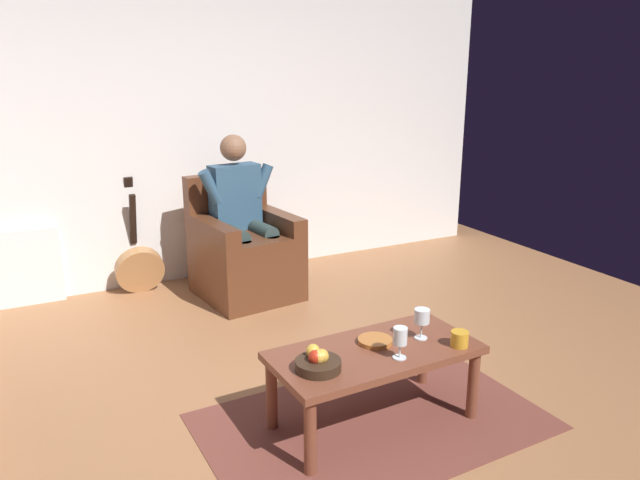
{
  "coord_description": "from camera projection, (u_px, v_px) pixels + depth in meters",
  "views": [
    {
      "loc": [
        1.44,
        2.55,
        1.86
      ],
      "look_at": [
        -0.3,
        -0.83,
        0.75
      ],
      "focal_mm": 34.2,
      "sensor_mm": 36.0,
      "label": 1
    }
  ],
  "objects": [
    {
      "name": "decorative_dish",
      "position": [
        375.0,
        341.0,
        3.23
      ],
      "size": [
        0.18,
        0.18,
        0.02
      ],
      "primitive_type": "cylinder",
      "color": "#AD632B",
      "rests_on": "coffee_table"
    },
    {
      "name": "coffee_table",
      "position": [
        375.0,
        360.0,
        3.18
      ],
      "size": [
        1.11,
        0.56,
        0.43
      ],
      "rotation": [
        0.0,
        0.0,
        0.03
      ],
      "color": "brown",
      "rests_on": "ground"
    },
    {
      "name": "rug",
      "position": [
        373.0,
        421.0,
        3.28
      ],
      "size": [
        1.82,
        1.18,
        0.01
      ],
      "primitive_type": "cube",
      "rotation": [
        0.0,
        0.0,
        0.03
      ],
      "color": "brown",
      "rests_on": "ground"
    },
    {
      "name": "fruit_bowl",
      "position": [
        318.0,
        362.0,
        2.94
      ],
      "size": [
        0.22,
        0.22,
        0.11
      ],
      "color": "#332216",
      "rests_on": "coffee_table"
    },
    {
      "name": "guitar",
      "position": [
        139.0,
        266.0,
        5.08
      ],
      "size": [
        0.4,
        0.32,
        0.96
      ],
      "color": "#AD7848",
      "rests_on": "ground"
    },
    {
      "name": "wine_glass_far",
      "position": [
        400.0,
        338.0,
        3.03
      ],
      "size": [
        0.07,
        0.07,
        0.17
      ],
      "color": "silver",
      "rests_on": "coffee_table"
    },
    {
      "name": "radiator",
      "position": [
        25.0,
        268.0,
        4.8
      ],
      "size": [
        0.55,
        0.06,
        0.62
      ],
      "primitive_type": "cube",
      "color": "white",
      "rests_on": "ground"
    },
    {
      "name": "armchair",
      "position": [
        244.0,
        254.0,
        5.0
      ],
      "size": [
        0.8,
        0.85,
        0.98
      ],
      "rotation": [
        0.0,
        0.0,
        0.12
      ],
      "color": "#572E1B",
      "rests_on": "ground"
    },
    {
      "name": "wall_back",
      "position": [
        192.0,
        129.0,
        5.2
      ],
      "size": [
        5.89,
        0.06,
        2.63
      ],
      "primitive_type": "cube",
      "color": "silver",
      "rests_on": "ground"
    },
    {
      "name": "person_seated",
      "position": [
        241.0,
        210.0,
        4.91
      ],
      "size": [
        0.67,
        0.57,
        1.31
      ],
      "rotation": [
        0.0,
        0.0,
        0.12
      ],
      "color": "#2F506B",
      "rests_on": "ground"
    },
    {
      "name": "wine_glass_near",
      "position": [
        422.0,
        318.0,
        3.25
      ],
      "size": [
        0.08,
        0.08,
        0.17
      ],
      "color": "silver",
      "rests_on": "coffee_table"
    },
    {
      "name": "candle_jar",
      "position": [
        460.0,
        339.0,
        3.18
      ],
      "size": [
        0.09,
        0.09,
        0.08
      ],
      "primitive_type": "cylinder",
      "color": "gold",
      "rests_on": "coffee_table"
    },
    {
      "name": "ground_plane",
      "position": [
        341.0,
        417.0,
        3.32
      ],
      "size": [
        6.59,
        6.59,
        0.0
      ],
      "primitive_type": "plane",
      "color": "#9B6741"
    }
  ]
}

